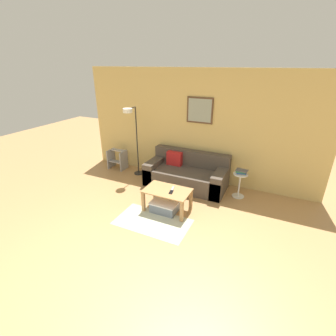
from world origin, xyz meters
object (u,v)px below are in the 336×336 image
Objects in this scene: couch at (186,174)px; side_table at (240,183)px; book_stack at (241,172)px; remote_control at (173,189)px; step_stool at (117,159)px; coffee_table at (167,194)px; cell_phone at (171,192)px; floor_lamp at (132,128)px; storage_bin at (165,206)px.

couch reaches higher than side_table.
book_stack is (0.01, 0.01, 0.26)m from side_table.
step_stool is at bearing 139.13° from remote_control.
book_stack reaches higher than coffee_table.
side_table is 2.17× the size of book_stack.
cell_phone is at bearing -82.67° from couch.
floor_lamp reaches higher than coffee_table.
couch is 1.14m from coffee_table.
coffee_table is 1.70× the size of storage_bin.
book_stack is at bearing 2.62° from floor_lamp.
step_stool is at bearing 148.95° from coffee_table.
book_stack reaches higher than step_stool.
couch is 2.10× the size of coffee_table.
storage_bin is 0.30× the size of floor_lamp.
storage_bin is at bearing -135.53° from book_stack.
step_stool is at bearing 176.67° from couch.
coffee_table is 5.78× the size of remote_control.
floor_lamp is at bearing 142.65° from storage_bin.
step_stool reaches higher than storage_bin.
remote_control reaches higher than storage_bin.
step_stool reaches higher than cell_phone.
storage_bin is at bearing -88.82° from couch.
coffee_table is 0.25m from storage_bin.
side_table is 3.23m from step_stool.
side_table is at bearing 43.98° from coffee_table.
step_stool is at bearing 137.84° from cell_phone.
floor_lamp is (-1.34, -0.13, 0.96)m from couch.
side_table reaches higher than coffee_table.
cell_phone reaches higher than storage_bin.
couch reaches higher than storage_bin.
book_stack is at bearing 44.47° from storage_bin.
coffee_table is 0.51× the size of floor_lamp.
coffee_table is (0.05, -1.13, 0.07)m from couch.
remote_control is at bearing -28.49° from step_stool.
floor_lamp is at bearing -19.92° from step_stool.
floor_lamp is at bearing -174.45° from couch.
couch reaches higher than book_stack.
couch is 1.07m from remote_control.
coffee_table is 0.15m from cell_phone.
coffee_table is at bearing -136.02° from side_table.
coffee_table is at bearing -135.95° from book_stack.
book_stack reaches higher than cell_phone.
step_stool reaches higher than coffee_table.
book_stack is at bearing -2.33° from step_stool.
book_stack reaches higher than side_table.
remote_control is (1.47, -0.92, -0.79)m from floor_lamp.
book_stack is at bearing -0.65° from couch.
coffee_table is 6.19× the size of cell_phone.
floor_lamp is at bearing 135.53° from remote_control.
floor_lamp is at bearing -177.38° from book_stack.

